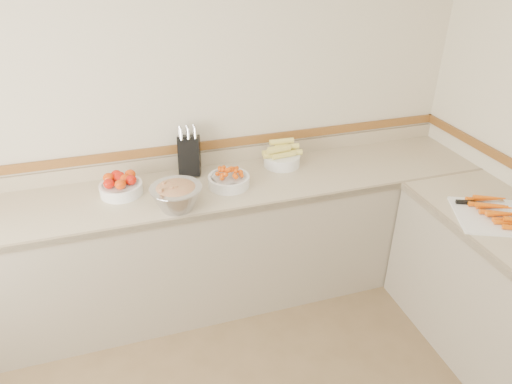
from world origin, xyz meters
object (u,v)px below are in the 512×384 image
object	(u,v)px
cutting_board	(500,215)
rhubarb_bowl	(176,195)
tomato_bowl	(121,185)
corn_bowl	(282,157)
cherry_tomato_bowl	(229,179)
knife_block	(189,154)

from	to	relation	value
cutting_board	rhubarb_bowl	bearing A→B (deg)	159.62
tomato_bowl	corn_bowl	size ratio (longest dim) A/B	0.94
corn_bowl	rhubarb_bowl	world-z (taller)	corn_bowl
tomato_bowl	cherry_tomato_bowl	size ratio (longest dim) A/B	0.99
tomato_bowl	rhubarb_bowl	xyz separation A→B (m)	(0.31, -0.28, 0.03)
knife_block	cherry_tomato_bowl	size ratio (longest dim) A/B	1.28
knife_block	cutting_board	size ratio (longest dim) A/B	0.56
tomato_bowl	cherry_tomato_bowl	world-z (taller)	cherry_tomato_bowl
rhubarb_bowl	corn_bowl	bearing A→B (deg)	24.69
tomato_bowl	rhubarb_bowl	size ratio (longest dim) A/B	0.86
rhubarb_bowl	tomato_bowl	bearing A→B (deg)	137.66
knife_block	rhubarb_bowl	distance (m)	0.46
knife_block	tomato_bowl	bearing A→B (deg)	-162.07
knife_block	corn_bowl	bearing A→B (deg)	-6.01
knife_block	corn_bowl	xyz separation A→B (m)	(0.63, -0.07, -0.08)
rhubarb_bowl	cutting_board	bearing A→B (deg)	-20.38
tomato_bowl	rhubarb_bowl	world-z (taller)	rhubarb_bowl
cherry_tomato_bowl	cutting_board	distance (m)	1.62
cherry_tomato_bowl	corn_bowl	size ratio (longest dim) A/B	0.95
knife_block	cherry_tomato_bowl	world-z (taller)	knife_block
cutting_board	knife_block	bearing A→B (deg)	145.95
rhubarb_bowl	cutting_board	distance (m)	1.88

